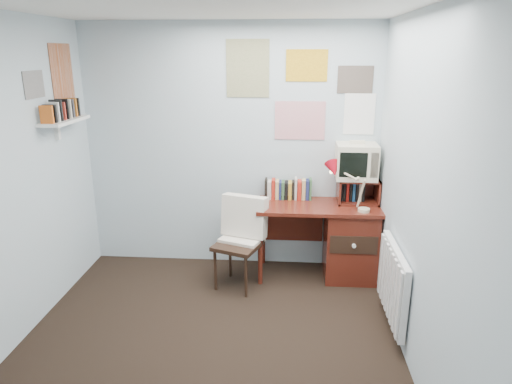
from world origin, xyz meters
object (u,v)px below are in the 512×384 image
desk (344,239)px  desk_lamp (365,191)px  desk_chair (237,246)px  crt_tv (356,159)px  tv_riser (358,190)px  wall_shelf (65,121)px  radiator (393,283)px

desk → desk_lamp: desk_lamp is taller
desk → desk_lamp: bearing=-49.8°
desk_chair → crt_tv: bearing=41.5°
tv_riser → wall_shelf: wall_shelf is taller
tv_riser → desk_lamp: bearing=-84.8°
crt_tv → radiator: size_ratio=0.49×
desk_lamp → wall_shelf: 2.80m
desk → tv_riser: 0.51m
desk_chair → wall_shelf: bearing=-156.7°
radiator → desk_chair: bearing=154.9°
desk → wall_shelf: size_ratio=1.94×
desk_lamp → wall_shelf: bearing=-160.2°
radiator → desk_lamp: bearing=100.8°
desk_lamp → tv_riser: size_ratio=1.02×
tv_riser → crt_tv: (-0.03, 0.02, 0.31)m
tv_riser → wall_shelf: (-2.69, -0.49, 0.74)m
desk_lamp → crt_tv: size_ratio=1.03×
desk_chair → desk_lamp: bearing=26.9°
desk_lamp → wall_shelf: size_ratio=0.66×
desk_chair → crt_tv: size_ratio=2.18×
tv_riser → radiator: (0.17, -1.04, -0.47)m
desk → desk_lamp: 0.60m
desk_chair → desk_lamp: (1.19, 0.13, 0.53)m
desk_lamp → radiator: size_ratio=0.51×
desk_lamp → crt_tv: bearing=116.4°
wall_shelf → desk_chair: bearing=2.8°
desk_lamp → tv_riser: desk_lamp is taller
crt_tv → desk: bearing=-122.7°
crt_tv → radiator: 1.33m
desk_chair → desk_lamp: 1.31m
desk_chair → tv_riser: size_ratio=2.15×
wall_shelf → radiator: bearing=-10.9°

